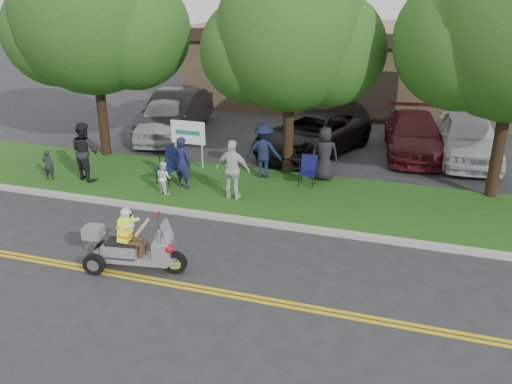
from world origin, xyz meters
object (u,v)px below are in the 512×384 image
(parked_car_right, at_px, (414,135))
(lawn_chair_a, at_px, (170,163))
(parked_car_left, at_px, (176,112))
(parked_car_mid, at_px, (312,134))
(lawn_chair_b, at_px, (308,169))
(spectator_adult_mid, at_px, (85,151))
(parked_car_far_right, at_px, (468,137))
(spectator_adult_left, at_px, (183,162))
(spectator_adult_right, at_px, (233,170))
(parked_car_far_left, at_px, (165,118))
(trike_scooter, at_px, (131,249))

(parked_car_right, bearing_deg, lawn_chair_a, -148.91)
(parked_car_left, relative_size, parked_car_mid, 0.96)
(lawn_chair_b, height_order, spectator_adult_mid, spectator_adult_mid)
(parked_car_right, height_order, parked_car_far_right, parked_car_far_right)
(parked_car_mid, bearing_deg, lawn_chair_a, -107.94)
(parked_car_far_right, bearing_deg, spectator_adult_left, -150.60)
(parked_car_far_right, bearing_deg, spectator_adult_right, -142.23)
(lawn_chair_b, distance_m, parked_car_mid, 3.63)
(parked_car_far_left, relative_size, parked_car_mid, 0.88)
(spectator_adult_mid, xyz_separation_m, parked_car_left, (0.12, 6.52, -0.19))
(trike_scooter, height_order, parked_car_far_right, parked_car_far_right)
(lawn_chair_a, xyz_separation_m, parked_car_far_right, (9.24, 5.64, 0.11))
(parked_car_far_left, height_order, parked_car_right, parked_car_far_left)
(lawn_chair_b, xyz_separation_m, spectator_adult_right, (-1.89, -1.82, 0.37))
(trike_scooter, relative_size, parked_car_left, 0.45)
(spectator_adult_left, height_order, parked_car_right, spectator_adult_left)
(parked_car_right, bearing_deg, spectator_adult_left, -145.25)
(spectator_adult_right, relative_size, parked_car_far_right, 0.36)
(parked_car_mid, bearing_deg, lawn_chair_b, -59.93)
(parked_car_far_left, bearing_deg, spectator_adult_right, -63.42)
(lawn_chair_b, relative_size, parked_car_right, 0.19)
(parked_car_left, bearing_deg, parked_car_far_right, -7.32)
(lawn_chair_b, bearing_deg, parked_car_mid, 100.99)
(lawn_chair_b, relative_size, parked_car_far_left, 0.20)
(parked_car_left, bearing_deg, parked_car_far_left, -94.76)
(parked_car_mid, bearing_deg, spectator_adult_right, -83.19)
(spectator_adult_left, distance_m, parked_car_far_left, 6.11)
(trike_scooter, bearing_deg, spectator_adult_right, 70.41)
(trike_scooter, relative_size, parked_car_right, 0.47)
(lawn_chair_b, height_order, parked_car_left, parked_car_left)
(parked_car_mid, xyz_separation_m, parked_car_right, (3.70, 1.12, -0.03))
(parked_car_mid, height_order, parked_car_right, parked_car_mid)
(lawn_chair_b, bearing_deg, trike_scooter, -112.51)
(parked_car_right, bearing_deg, spectator_adult_mid, -155.03)
(parked_car_far_left, bearing_deg, trike_scooter, -83.03)
(spectator_adult_left, height_order, parked_car_left, spectator_adult_left)
(lawn_chair_b, height_order, parked_car_right, parked_car_right)
(spectator_adult_left, xyz_separation_m, parked_car_left, (-3.23, 6.24, -0.06))
(parked_car_far_right, bearing_deg, lawn_chair_a, -153.57)
(parked_car_far_left, bearing_deg, parked_car_left, 75.59)
(lawn_chair_a, relative_size, spectator_adult_right, 0.63)
(trike_scooter, xyz_separation_m, parked_car_left, (-4.21, 11.18, 0.32))
(trike_scooter, xyz_separation_m, spectator_adult_right, (0.85, 4.56, 0.47))
(lawn_chair_a, distance_m, spectator_adult_left, 0.67)
(parked_car_far_left, bearing_deg, lawn_chair_b, -43.99)
(lawn_chair_a, relative_size, parked_car_mid, 0.21)
(spectator_adult_left, bearing_deg, parked_car_mid, -105.66)
(parked_car_right, relative_size, parked_car_far_right, 1.00)
(trike_scooter, bearing_deg, lawn_chair_a, 97.58)
(parked_car_right, bearing_deg, trike_scooter, -125.01)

